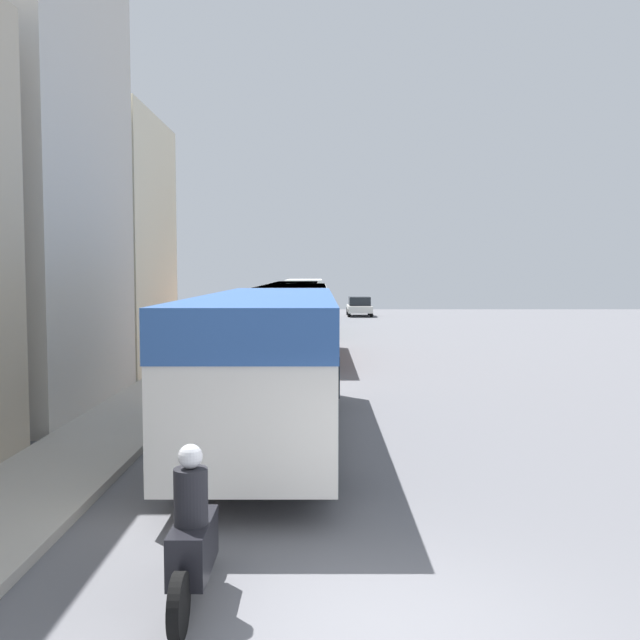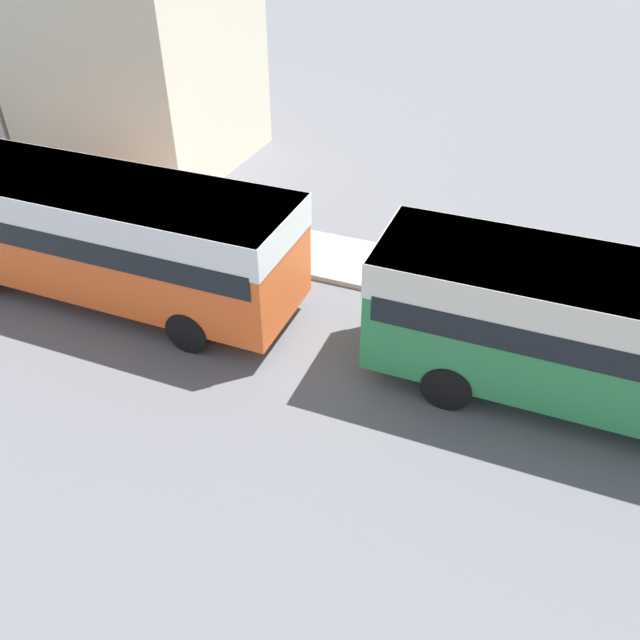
{
  "view_description": "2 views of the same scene",
  "coord_description": "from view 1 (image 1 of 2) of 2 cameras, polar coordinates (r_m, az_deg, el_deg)",
  "views": [
    {
      "loc": [
        -0.54,
        -6.8,
        3.53
      ],
      "look_at": [
        -0.65,
        26.29,
        1.28
      ],
      "focal_mm": 40.0,
      "sensor_mm": 36.0,
      "label": 1
    },
    {
      "loc": [
        8.41,
        31.74,
        8.77
      ],
      "look_at": [
        -0.77,
        28.08,
        1.37
      ],
      "focal_mm": 35.0,
      "sensor_mm": 36.0,
      "label": 2
    }
  ],
  "objects": [
    {
      "name": "ground_plane",
      "position": [
        7.68,
        4.6,
        -23.51
      ],
      "size": [
        120.0,
        120.0,
        0.0
      ],
      "primitive_type": "plane",
      "color": "slate"
    },
    {
      "name": "car_crossing",
      "position": [
        56.77,
        3.34,
        1.12
      ],
      "size": [
        1.96,
        4.06,
        1.54
      ],
      "color": "silver",
      "rests_on": "ground_plane"
    },
    {
      "name": "bus_lead",
      "position": [
        15.03,
        -3.84,
        -2.01
      ],
      "size": [
        2.66,
        11.28,
        3.06
      ],
      "color": "silver",
      "rests_on": "ground_plane"
    },
    {
      "name": "bus_following",
      "position": [
        29.01,
        -1.94,
        0.74
      ],
      "size": [
        2.66,
        9.78,
        2.98
      ],
      "color": "#EA5B23",
      "rests_on": "ground_plane"
    },
    {
      "name": "motorcycle_behind_lead",
      "position": [
        8.05,
        -10.0,
        -16.89
      ],
      "size": [
        0.38,
        2.24,
        1.73
      ],
      "color": "black",
      "rests_on": "ground_plane"
    },
    {
      "name": "bus_third_in_line",
      "position": [
        40.49,
        -1.76,
        1.59
      ],
      "size": [
        2.55,
        9.4,
        2.93
      ],
      "color": "#2D8447",
      "rests_on": "ground_plane"
    },
    {
      "name": "building_far_terrace",
      "position": [
        26.57,
        -19.3,
        5.66
      ],
      "size": [
        6.32,
        6.33,
        8.9
      ],
      "color": "beige",
      "rests_on": "ground_plane"
    },
    {
      "name": "bus_rear",
      "position": [
        51.37,
        -1.07,
        2.1
      ],
      "size": [
        2.53,
        9.12,
        2.97
      ],
      "color": "teal",
      "rests_on": "ground_plane"
    }
  ]
}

